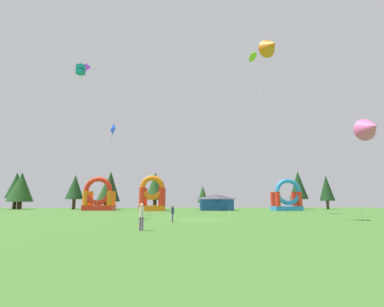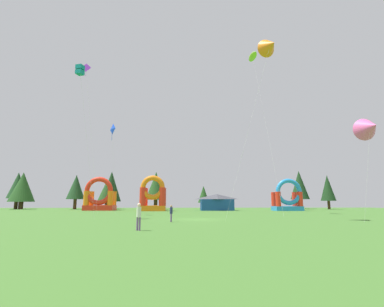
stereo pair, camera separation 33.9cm
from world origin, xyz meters
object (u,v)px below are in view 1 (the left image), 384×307
object	(u,v)px
kite_blue_diamond	(112,130)
kite_orange_delta	(271,46)
person_near_camera	(173,212)
kite_pink_delta	(371,128)
person_midfield	(142,214)
inflatable_red_slide	(99,199)
kite_teal_box	(81,70)
inflatable_orange_dome	(152,198)
kite_purple_diamond	(86,69)
kite_lime_parafoil	(253,57)
inflatable_yellow_castle	(287,199)
festival_tent	(216,202)

from	to	relation	value
kite_blue_diamond	kite_orange_delta	distance (m)	25.16
person_near_camera	kite_pink_delta	bearing A→B (deg)	-81.89
person_midfield	inflatable_red_slide	bearing A→B (deg)	127.20
kite_pink_delta	inflatable_red_slide	distance (m)	53.63
kite_teal_box	inflatable_orange_dome	distance (m)	32.34
kite_purple_diamond	person_midfield	world-z (taller)	kite_purple_diamond
kite_orange_delta	inflatable_orange_dome	world-z (taller)	kite_orange_delta
kite_orange_delta	kite_teal_box	bearing A→B (deg)	170.35
inflatable_orange_dome	inflatable_red_slide	xyz separation A→B (m)	(-12.12, 3.67, -0.18)
kite_pink_delta	kite_orange_delta	size ratio (longest dim) A/B	0.50
kite_blue_diamond	kite_orange_delta	bearing A→B (deg)	-30.87
inflatable_red_slide	kite_lime_parafoil	bearing A→B (deg)	-31.45
person_near_camera	inflatable_orange_dome	bearing A→B (deg)	21.45
person_near_camera	inflatable_red_slide	bearing A→B (deg)	37.92
kite_teal_box	inflatable_yellow_castle	world-z (taller)	kite_teal_box
kite_teal_box	person_midfield	world-z (taller)	kite_teal_box
kite_purple_diamond	inflatable_red_slide	size ratio (longest dim) A/B	3.47
kite_lime_parafoil	inflatable_orange_dome	bearing A→B (deg)	140.81
kite_purple_diamond	person_midfield	distance (m)	38.70
festival_tent	kite_blue_diamond	bearing A→B (deg)	-130.68
kite_lime_parafoil	kite_blue_diamond	world-z (taller)	kite_lime_parafoil
kite_teal_box	person_near_camera	xyz separation A→B (m)	(11.75, -5.60, -17.24)
kite_orange_delta	festival_tent	world-z (taller)	kite_orange_delta
kite_teal_box	inflatable_red_slide	bearing A→B (deg)	99.32
inflatable_yellow_castle	festival_tent	world-z (taller)	inflatable_yellow_castle
kite_lime_parafoil	inflatable_orange_dome	distance (m)	34.07
person_midfield	inflatable_yellow_castle	size ratio (longest dim) A/B	0.27
kite_orange_delta	festival_tent	distance (m)	38.63
kite_teal_box	person_midfield	distance (m)	24.08
kite_blue_diamond	kite_purple_diamond	bearing A→B (deg)	139.79
kite_lime_parafoil	kite_pink_delta	distance (m)	27.54
person_midfield	kite_pink_delta	bearing A→B (deg)	35.63
kite_orange_delta	kite_lime_parafoil	bearing A→B (deg)	81.62
kite_teal_box	person_midfield	bearing A→B (deg)	-55.06
kite_purple_diamond	inflatable_orange_dome	distance (m)	28.16
kite_pink_delta	inflatable_orange_dome	distance (m)	43.16
kite_teal_box	festival_tent	size ratio (longest dim) A/B	2.66
kite_teal_box	person_midfield	size ratio (longest dim) A/B	10.10
kite_pink_delta	inflatable_orange_dome	size ratio (longest dim) A/B	1.42
inflatable_yellow_castle	inflatable_red_slide	world-z (taller)	inflatable_red_slide
kite_purple_diamond	kite_pink_delta	world-z (taller)	kite_purple_diamond
inflatable_yellow_castle	person_midfield	bearing A→B (deg)	-122.44
person_near_camera	inflatable_red_slide	distance (m)	40.53
kite_teal_box	inflatable_orange_dome	bearing A→B (deg)	75.74
kite_orange_delta	inflatable_orange_dome	xyz separation A→B (m)	(-15.94, 31.44, -17.10)
kite_purple_diamond	inflatable_yellow_castle	distance (m)	47.46
person_near_camera	festival_tent	world-z (taller)	festival_tent
person_near_camera	inflatable_orange_dome	size ratio (longest dim) A/B	0.22
inflatable_yellow_castle	kite_pink_delta	bearing A→B (deg)	-97.15
kite_purple_diamond	festival_tent	bearing A→B (deg)	33.80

